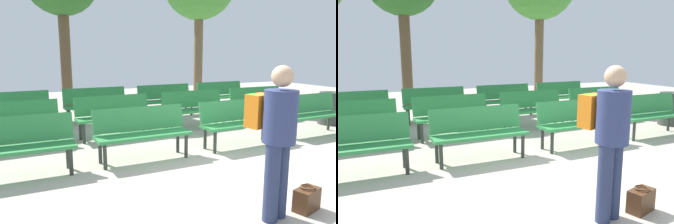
{
  "view_description": "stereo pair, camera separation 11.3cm",
  "coord_description": "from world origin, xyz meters",
  "views": [
    {
      "loc": [
        -2.87,
        -3.38,
        1.78
      ],
      "look_at": [
        0.0,
        2.65,
        0.55
      ],
      "focal_mm": 34.93,
      "sensor_mm": 36.0,
      "label": 1
    },
    {
      "loc": [
        -2.76,
        -3.43,
        1.78
      ],
      "look_at": [
        0.0,
        2.65,
        0.55
      ],
      "focal_mm": 34.93,
      "sensor_mm": 36.0,
      "label": 2
    }
  ],
  "objects": [
    {
      "name": "ground_plane",
      "position": [
        0.0,
        0.0,
        0.0
      ],
      "size": [
        24.0,
        24.0,
        0.0
      ],
      "primitive_type": "plane",
      "color": "#B2A899"
    },
    {
      "name": "bench_r0_c0",
      "position": [
        -2.89,
        1.59,
        0.5
      ],
      "size": [
        1.61,
        0.5,
        0.87
      ],
      "rotation": [
        0.0,
        0.0,
        -0.01
      ],
      "color": "#2D8442",
      "rests_on": "ground_plane"
    },
    {
      "name": "bench_r0_c1",
      "position": [
        -0.98,
        1.58,
        0.5
      ],
      "size": [
        1.61,
        0.5,
        0.87
      ],
      "rotation": [
        0.0,
        0.0,
        -0.01
      ],
      "color": "#2D8442",
      "rests_on": "ground_plane"
    },
    {
      "name": "bench_r0_c2",
      "position": [
        0.98,
        1.55,
        0.5
      ],
      "size": [
        1.61,
        0.51,
        0.87
      ],
      "rotation": [
        0.0,
        0.0,
        0.02
      ],
      "color": "#2D8442",
      "rests_on": "ground_plane"
    },
    {
      "name": "bench_r0_c3",
      "position": [
        2.94,
        1.58,
        0.5
      ],
      "size": [
        1.61,
        0.5,
        0.87
      ],
      "rotation": [
        0.0,
        0.0,
        0.01
      ],
      "color": "#2D8442",
      "rests_on": "ground_plane"
    },
    {
      "name": "bench_r1_c0",
      "position": [
        -2.9,
        3.18,
        0.5
      ],
      "size": [
        1.61,
        0.51,
        0.87
      ],
      "rotation": [
        0.0,
        0.0,
        0.02
      ],
      "color": "#2D8442",
      "rests_on": "ground_plane"
    },
    {
      "name": "bench_r1_c1",
      "position": [
        -0.99,
        3.2,
        0.5
      ],
      "size": [
        1.61,
        0.52,
        0.87
      ],
      "rotation": [
        0.0,
        0.0,
        0.02
      ],
      "color": "#2D8442",
      "rests_on": "ground_plane"
    },
    {
      "name": "bench_r1_c2",
      "position": [
        0.97,
        3.24,
        0.5
      ],
      "size": [
        1.6,
        0.5,
        0.87
      ],
      "rotation": [
        0.0,
        0.0,
        0.01
      ],
      "color": "#2D8442",
      "rests_on": "ground_plane"
    },
    {
      "name": "bench_r1_c3",
      "position": [
        2.89,
        3.24,
        0.5
      ],
      "size": [
        1.61,
        0.5,
        0.87
      ],
      "rotation": [
        0.0,
        0.0,
        -0.01
      ],
      "color": "#2D8442",
      "rests_on": "ground_plane"
    },
    {
      "name": "bench_r2_c0",
      "position": [
        -2.9,
        4.83,
        0.5
      ],
      "size": [
        1.61,
        0.53,
        0.87
      ],
      "rotation": [
        0.0,
        0.0,
        0.03
      ],
      "color": "#2D8442",
      "rests_on": "ground_plane"
    },
    {
      "name": "bench_r2_c1",
      "position": [
        -0.99,
        4.89,
        0.5
      ],
      "size": [
        1.61,
        0.51,
        0.87
      ],
      "rotation": [
        0.0,
        0.0,
        -0.02
      ],
      "color": "#2D8442",
      "rests_on": "ground_plane"
    },
    {
      "name": "bench_r2_c2",
      "position": [
        0.99,
        4.87,
        0.5
      ],
      "size": [
        1.61,
        0.51,
        0.87
      ],
      "rotation": [
        0.0,
        0.0,
        0.02
      ],
      "color": "#2D8442",
      "rests_on": "ground_plane"
    },
    {
      "name": "bench_r2_c3",
      "position": [
        2.9,
        4.92,
        0.5
      ],
      "size": [
        1.61,
        0.51,
        0.87
      ],
      "rotation": [
        0.0,
        0.0,
        0.02
      ],
      "color": "#2D8442",
      "rests_on": "ground_plane"
    },
    {
      "name": "visitor_with_backpack",
      "position": [
        -0.43,
        -0.88,
        0.94
      ],
      "size": [
        0.42,
        0.58,
        1.65
      ],
      "rotation": [
        0.0,
        0.0,
        3.38
      ],
      "color": "navy",
      "rests_on": "ground_plane"
    },
    {
      "name": "handbag",
      "position": [
        0.04,
        -0.93,
        0.13
      ],
      "size": [
        0.36,
        0.26,
        0.29
      ],
      "color": "#4C2D19",
      "rests_on": "ground_plane"
    },
    {
      "name": "trash_bin",
      "position": [
        4.24,
        2.12,
        0.4
      ],
      "size": [
        0.57,
        0.57,
        0.8
      ],
      "primitive_type": "cylinder",
      "color": "#383D38",
      "rests_on": "ground_plane"
    }
  ]
}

